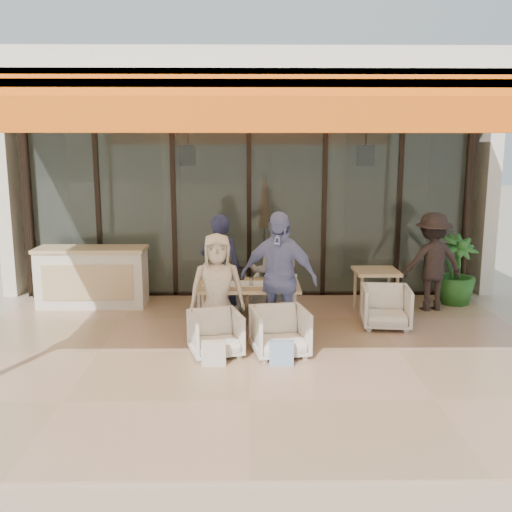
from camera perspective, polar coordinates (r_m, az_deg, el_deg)
The scene contains 21 objects.
ground at distance 7.69m, azimuth -0.68°, elevation -9.71°, with size 70.00×70.00×0.00m, color #C6B293.
terrace_floor at distance 7.69m, azimuth -0.68°, elevation -9.67°, with size 8.00×6.00×0.01m, color tan.
terrace_structure at distance 6.97m, azimuth -0.74°, elevation 15.37°, with size 8.00×6.00×3.40m.
glass_storefront at distance 10.27m, azimuth -0.70°, elevation 4.64°, with size 8.08×0.10×3.20m.
interior_block at distance 12.53m, azimuth -0.67°, elevation 8.63°, with size 9.05×3.62×3.52m.
host_counter at distance 10.11m, azimuth -16.05°, elevation -2.01°, with size 1.85×0.65×1.04m.
dining_table at distance 8.32m, azimuth -0.88°, elevation -3.18°, with size 1.50×0.90×0.93m.
chair_far_left at distance 9.33m, azimuth -3.39°, elevation -3.81°, with size 0.67×0.63×0.69m, color white.
chair_far_right at distance 9.33m, azimuth 1.78°, elevation -3.76°, with size 0.69×0.64×0.71m, color white.
chair_near_left at distance 7.52m, azimuth -4.07°, elevation -7.57°, with size 0.64×0.60×0.66m, color white.
chair_near_right at distance 7.51m, azimuth 2.40°, elevation -7.37°, with size 0.69×0.65×0.71m, color white.
diner_navy at distance 8.73m, azimuth -3.58°, elevation -1.37°, with size 0.63×0.41×1.72m, color #181A35.
diner_grey at distance 8.73m, azimuth 1.93°, elevation -1.62°, with size 0.80×0.62×1.64m, color slate.
diner_cream at distance 7.87m, azimuth -3.90°, elevation -3.33°, with size 0.76×0.49×1.56m, color beige.
diner_periwinkle at distance 7.83m, azimuth 2.24°, elevation -2.25°, with size 1.09×0.45×1.86m, color #6E7FB8.
tote_bag_cream at distance 7.19m, azimuth -4.24°, elevation -9.77°, with size 0.30×0.10×0.34m, color silver.
tote_bag_blue at distance 7.19m, azimuth 2.56°, elevation -9.76°, with size 0.30×0.10×0.34m, color #99BFD8.
side_table at distance 9.48m, azimuth 11.90°, elevation -1.99°, with size 0.70×0.70×0.74m.
side_chair at distance 8.84m, azimuth 12.87°, elevation -4.82°, with size 0.70×0.65×0.72m, color white.
standing_woman at distance 9.87m, azimuth 17.19°, elevation -0.62°, with size 1.07×0.61×1.66m, color black.
potted_palm at distance 10.44m, azimuth 19.37°, elevation -1.35°, with size 0.69×0.69×1.23m, color #1E5919.
Camera 1 is at (0.00, -7.21, 2.68)m, focal length 40.00 mm.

